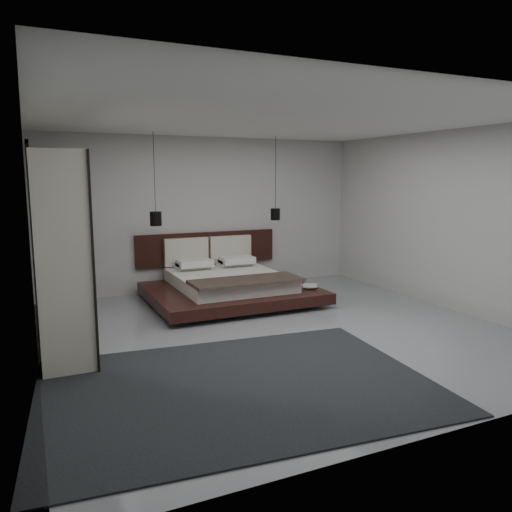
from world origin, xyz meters
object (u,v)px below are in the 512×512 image
pendant_right (275,214)px  wardrobe (58,251)px  lattice_screen (32,229)px  bed (228,284)px  rug (238,386)px  pendant_left (156,218)px

pendant_right → wardrobe: 4.16m
lattice_screen → pendant_right: (4.07, -0.12, 0.11)m
bed → lattice_screen: bearing=169.7°
lattice_screen → wardrobe: (0.25, -1.76, -0.12)m
lattice_screen → pendant_right: size_ratio=1.73×
pendant_right → rug: bearing=-121.6°
pendant_right → rug: (-2.32, -3.77, -1.40)m
bed → rug: bed is taller
pendant_right → pendant_left: bearing=180.0°
bed → pendant_right: size_ratio=1.79×
wardrobe → rug: size_ratio=0.63×
wardrobe → pendant_right: bearing=23.2°
pendant_left → rug: size_ratio=0.40×
pendant_left → pendant_right: (2.21, -0.00, 0.01)m
pendant_right → rug: pendant_right is taller
bed → pendant_right: bearing=20.6°
bed → wardrobe: wardrobe is taller
lattice_screen → rug: size_ratio=0.68×
pendant_left → wardrobe: (-1.61, -1.64, -0.22)m
wardrobe → pendant_left: bearing=45.5°
lattice_screen → rug: 4.46m
lattice_screen → bed: size_ratio=0.97×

